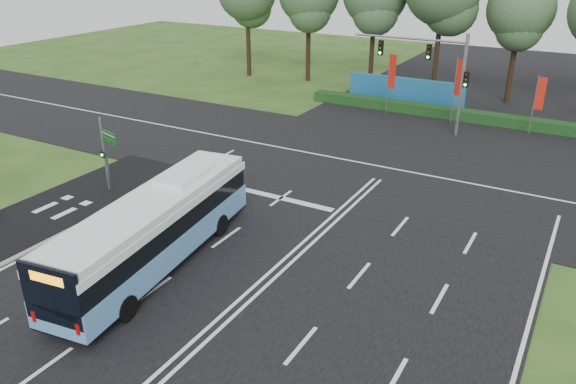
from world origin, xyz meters
name	(u,v)px	position (x,y,z in m)	size (l,w,h in m)	color
ground	(289,256)	(0.00, 0.00, 0.00)	(120.00, 120.00, 0.00)	#284C19
road_main	(289,256)	(0.00, 0.00, 0.02)	(20.00, 120.00, 0.04)	black
road_cross	(386,168)	(0.00, 12.00, 0.03)	(120.00, 14.00, 0.05)	black
bike_path	(38,219)	(-12.50, -3.00, 0.03)	(5.00, 18.00, 0.06)	black
kerb_strip	(72,229)	(-10.10, -3.00, 0.06)	(0.25, 18.00, 0.12)	gray
city_bus	(156,229)	(-4.40, -3.31, 1.69)	(3.90, 11.88, 3.35)	#538AC2
pedestrian_signal	(106,161)	(-12.16, 1.43, 1.67)	(0.25, 0.40, 3.06)	gray
street_sign	(106,147)	(-11.75, 1.23, 2.59)	(1.55, 0.54, 4.13)	gray
banner_flag_left	(391,75)	(-3.99, 23.08, 3.15)	(0.68, 0.31, 4.84)	gray
banner_flag_mid	(458,82)	(1.14, 23.15, 3.18)	(0.68, 0.31, 4.89)	gray
banner_flag_right	(539,97)	(6.71, 23.14, 2.78)	(0.63, 0.07, 4.24)	gray
traffic_light_gantry	(438,67)	(0.21, 20.50, 4.66)	(8.41, 0.28, 7.00)	gray
hedge	(443,112)	(0.00, 24.50, 0.40)	(22.00, 1.20, 0.80)	#133312
blue_hoarding	(405,91)	(-4.00, 27.00, 1.10)	(10.00, 0.30, 2.20)	#1A5B90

